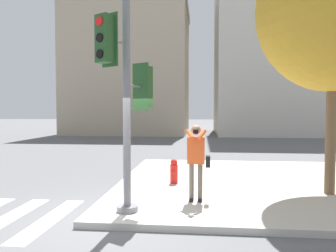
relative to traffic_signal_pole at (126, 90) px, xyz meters
name	(u,v)px	position (x,y,z in m)	size (l,w,h in m)	color
ground_plane	(107,221)	(-0.36, -0.25, -2.65)	(160.00, 160.00, 0.00)	#5B5B5E
sidewalk_corner	(255,184)	(3.14, 3.25, -2.58)	(8.00, 8.00, 0.14)	#BCB7AD
traffic_signal_pole	(126,90)	(0.00, 0.00, 0.00)	(0.96, 1.38, 4.43)	slate
person_photographer	(197,155)	(1.43, 0.96, -1.45)	(0.58, 0.54, 1.76)	black
street_tree	(334,8)	(4.77, 1.94, 2.11)	(3.77, 3.77, 6.71)	brown
fire_hydrant	(174,171)	(0.76, 2.73, -2.17)	(0.22, 0.28, 0.70)	red
building_left	(131,69)	(-5.57, 26.26, 3.80)	(11.59, 10.08, 12.88)	tan
building_right	(289,37)	(9.99, 26.57, 6.73)	(14.19, 11.19, 18.74)	beige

